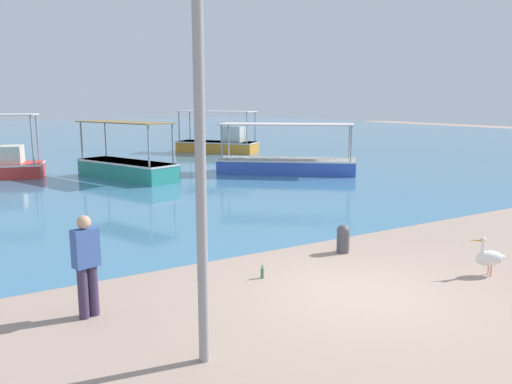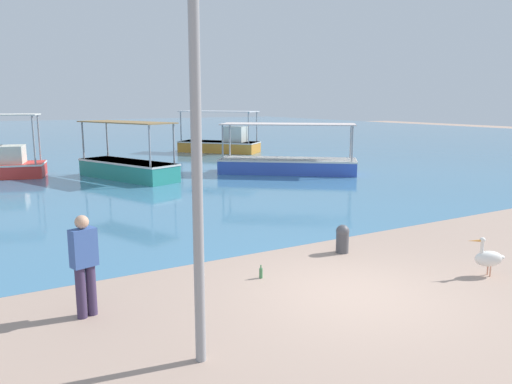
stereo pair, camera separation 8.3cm
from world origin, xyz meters
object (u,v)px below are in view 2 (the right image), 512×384
Objects in this scene: fishing_boat_near_left at (128,167)px; fisherman_standing at (84,263)px; pelican at (488,258)px; mooring_bollard at (342,238)px; fishing_boat_far_left at (288,163)px; lamp_post at (196,131)px; glass_bottle at (261,273)px; fishing_boat_center at (222,143)px.

fishing_boat_near_left is 14.98m from fisherman_standing.
pelican is 3.08m from mooring_bollard.
lamp_post reaches higher than fishing_boat_far_left.
glass_bottle is (-8.66, -12.01, -0.40)m from fishing_boat_far_left.
fishing_boat_center is at bearing 75.63° from pelican.
lamp_post is at bearing -149.54° from mooring_bollard.
lamp_post reaches higher than glass_bottle.
glass_bottle is (-4.01, 2.17, -0.27)m from pelican.
lamp_post is 6.24m from mooring_bollard.
fishing_boat_center is 0.99× the size of lamp_post.
mooring_bollard is 2.44× the size of glass_bottle.
lamp_post is (-11.00, -14.33, 2.58)m from fishing_boat_far_left.
fishing_boat_center is 28.14m from lamp_post.
fishing_boat_far_left is 18.25m from lamp_post.
fishing_boat_near_left reaches higher than fishing_boat_far_left.
fishing_boat_far_left is 3.81× the size of fisherman_standing.
fishing_boat_far_left is at bearing -99.09° from fishing_boat_center.
mooring_bollard is at bearing -109.56° from fishing_boat_center.
mooring_bollard is at bearing 119.32° from pelican.
fishing_boat_near_left reaches higher than fisherman_standing.
fishing_boat_far_left is 14.81m from glass_bottle.
mooring_bollard is at bearing -118.21° from fishing_boat_far_left.
mooring_bollard is at bearing 11.58° from glass_bottle.
fishing_boat_far_left is 1.19× the size of fishing_boat_center.
pelican is at bearing -80.88° from fishing_boat_near_left.
pelican is at bearing -15.72° from fisherman_standing.
fisherman_standing is at bearing 114.65° from lamp_post.
fisherman_standing reaches higher than glass_bottle.
lamp_post is 3.24× the size of fisherman_standing.
fishing_boat_center is 20.05× the size of glass_bottle.
pelican is at bearing -60.68° from mooring_bollard.
fisherman_standing is at bearing -121.09° from fishing_boat_center.
mooring_bollard is at bearing 5.96° from fisherman_standing.
fishing_boat_near_left is at bearing 94.64° from mooring_bollard.
fishing_boat_near_left is 3.26× the size of fisherman_standing.
lamp_post is 4.45m from glass_bottle.
fishing_boat_center is at bearing 70.44° from mooring_bollard.
pelican is (2.61, -16.28, -0.18)m from fishing_boat_near_left.
fisherman_standing is at bearing -174.04° from mooring_bollard.
fishing_boat_near_left is 13.64m from mooring_bollard.
fisherman_standing is (-1.02, 2.23, -2.18)m from lamp_post.
fishing_boat_near_left is 20.42× the size of glass_bottle.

